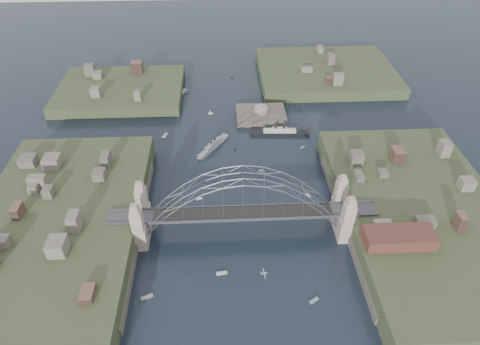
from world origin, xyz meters
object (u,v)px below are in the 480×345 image
object	(u,v)px
naval_cruiser_near	(213,146)
ocean_liner	(280,133)
naval_cruiser_far	(175,96)
bridge	(243,203)
fort_island	(261,118)
wharf_shed	(399,238)

from	to	relation	value
naval_cruiser_near	ocean_liner	xyz separation A→B (m)	(28.38, 8.37, 0.06)
naval_cruiser_near	naval_cruiser_far	bearing A→B (deg)	113.25
bridge	naval_cruiser_near	xyz separation A→B (m)	(-9.60, 47.39, -11.43)
bridge	fort_island	xyz separation A→B (m)	(12.00, 70.00, -12.66)
fort_island	naval_cruiser_near	distance (m)	31.30
bridge	fort_island	distance (m)	72.14
ocean_liner	bridge	bearing A→B (deg)	-108.62
bridge	ocean_liner	bearing A→B (deg)	71.38
fort_island	naval_cruiser_far	distance (m)	45.23
bridge	wharf_shed	xyz separation A→B (m)	(44.00, -14.00, -2.32)
fort_island	wharf_shed	distance (m)	90.48
bridge	wharf_shed	bearing A→B (deg)	-17.65
wharf_shed	naval_cruiser_far	bearing A→B (deg)	124.60
bridge	wharf_shed	world-z (taller)	bridge
naval_cruiser_far	ocean_liner	world-z (taller)	ocean_liner
naval_cruiser_far	ocean_liner	distance (m)	58.55
fort_island	wharf_shed	world-z (taller)	wharf_shed
fort_island	ocean_liner	distance (m)	15.83
naval_cruiser_far	ocean_liner	bearing A→B (deg)	-36.62
naval_cruiser_near	wharf_shed	bearing A→B (deg)	-48.87
naval_cruiser_far	ocean_liner	size ratio (longest dim) A/B	0.56
wharf_shed	ocean_liner	bearing A→B (deg)	109.88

